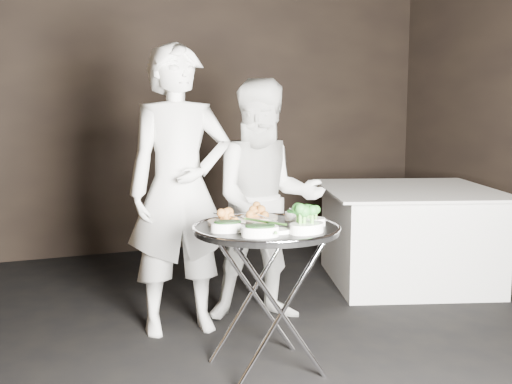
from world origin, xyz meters
name	(u,v)px	position (x,y,z in m)	size (l,w,h in m)	color
wall_back	(138,95)	(0.00, 3.52, 1.50)	(6.00, 0.05, 3.00)	black
tray_stand	(266,292)	(0.05, 0.46, 0.43)	(0.52, 0.44, 0.77)	silver
serving_tray	(267,229)	(0.05, 0.46, 0.78)	(0.78, 0.78, 0.04)	black
potato_plate_a	(227,218)	(-0.12, 0.61, 0.82)	(0.20, 0.20, 0.07)	beige
potato_plate_b	(259,213)	(0.09, 0.68, 0.82)	(0.21, 0.21, 0.08)	beige
greens_bowl	(296,214)	(0.27, 0.58, 0.82)	(0.12, 0.12, 0.07)	white
asparagus_plate_a	(265,223)	(0.04, 0.47, 0.80)	(0.21, 0.18, 0.04)	white
asparagus_plate_b	(272,229)	(0.01, 0.30, 0.80)	(0.22, 0.16, 0.04)	white
spinach_bowl_a	(228,225)	(-0.18, 0.42, 0.82)	(0.19, 0.14, 0.07)	white
spinach_bowl_b	(260,229)	(-0.08, 0.25, 0.82)	(0.21, 0.16, 0.08)	white
broccoli_bowl_a	(310,220)	(0.27, 0.41, 0.82)	(0.19, 0.17, 0.07)	white
broccoli_bowl_b	(307,226)	(0.17, 0.24, 0.82)	(0.23, 0.20, 0.08)	white
serving_utensils	(265,215)	(0.07, 0.53, 0.83)	(0.57, 0.41, 0.01)	silver
waiter_left	(180,190)	(-0.21, 1.23, 0.90)	(0.65, 0.43, 1.79)	silver
waiter_right	(266,201)	(0.36, 1.23, 0.79)	(0.77, 0.60, 1.58)	silver
dining_table	(407,235)	(1.76, 1.64, 0.38)	(1.33, 1.33, 0.76)	white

